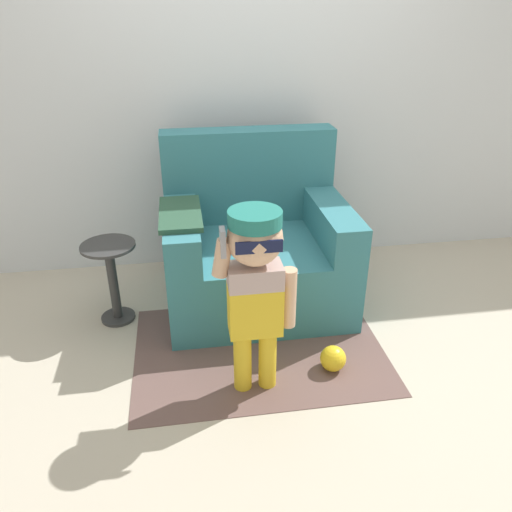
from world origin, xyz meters
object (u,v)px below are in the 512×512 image
Objects in this scene: armchair at (255,247)px; toy_ball at (333,358)px; side_table at (112,275)px; person_child at (255,276)px.

armchair reaches higher than toy_ball.
armchair is 2.21× the size of side_table.
side_table is 1.41m from toy_ball.
armchair is 0.91m from side_table.
armchair reaches higher than side_table.
person_child is 6.95× the size of toy_ball.
side_table is (-0.77, 0.75, -0.34)m from person_child.
armchair is at bearing 110.28° from toy_ball.
person_child is 1.89× the size of side_table.
person_child is at bearing -171.66° from toy_ball.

